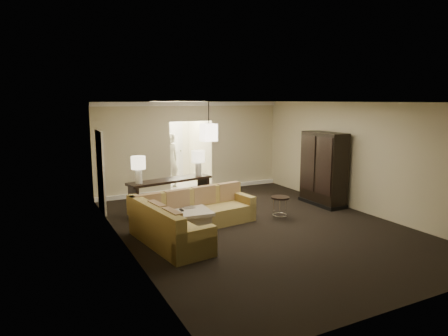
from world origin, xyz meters
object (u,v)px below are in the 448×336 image
coffee_table (183,219)px  drink_table (280,203)px  armoire (323,170)px  person (170,158)px  console_table (171,193)px  sectional_sofa (189,218)px

coffee_table → drink_table: size_ratio=2.15×
armoire → person: (-3.04, 3.93, 0.04)m
coffee_table → person: (1.15, 4.20, 0.77)m
person → console_table: bearing=55.3°
armoire → person: person is taller
sectional_sofa → person: 4.73m
sectional_sofa → console_table: (0.20, 1.76, 0.17)m
armoire → person: 4.97m
console_table → drink_table: size_ratio=4.15×
console_table → armoire: 4.17m
sectional_sofa → person: size_ratio=1.47×
coffee_table → console_table: size_ratio=0.52×
console_table → person: bearing=60.5°
sectional_sofa → person: bearing=68.1°
sectional_sofa → coffee_table: bearing=83.0°
coffee_table → console_table: console_table is taller
sectional_sofa → coffee_table: size_ratio=2.48×
sectional_sofa → console_table: size_ratio=1.28×
console_table → person: size_ratio=1.15×
coffee_table → console_table: 1.46m
armoire → console_table: bearing=164.0°
person → sectional_sofa: bearing=60.0°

